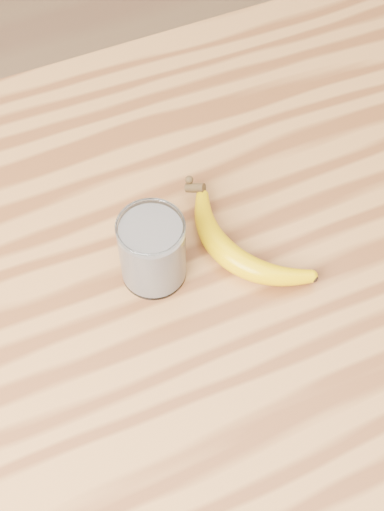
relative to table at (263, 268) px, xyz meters
name	(u,v)px	position (x,y,z in m)	size (l,w,h in m)	color
table	(263,268)	(0.00, 0.00, 0.00)	(1.20, 0.80, 0.90)	#AC7037
smoothie_glass	(152,251)	(-0.18, -0.02, 0.18)	(0.08, 0.08, 0.10)	white
banana	(230,257)	(-0.08, -0.05, 0.15)	(0.10, 0.27, 0.03)	#E7B400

